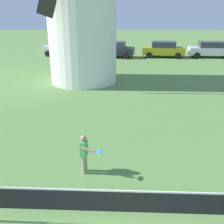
{
  "coord_description": "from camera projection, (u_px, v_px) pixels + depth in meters",
  "views": [
    {
      "loc": [
        -0.2,
        -2.82,
        4.71
      ],
      "look_at": [
        -0.49,
        3.91,
        2.04
      ],
      "focal_mm": 42.33,
      "sensor_mm": 36.0,
      "label": 1
    }
  ],
  "objects": [
    {
      "name": "tennis_net",
      "position": [
        108.0,
        201.0,
        5.89
      ],
      "size": [
        5.9,
        0.06,
        1.1
      ],
      "color": "#238E4C",
      "rests_on": "ground_plane"
    },
    {
      "name": "player_far",
      "position": [
        85.0,
        152.0,
        7.86
      ],
      "size": [
        0.71,
        0.62,
        1.25
      ],
      "color": "#9E937F",
      "rests_on": "ground_plane"
    },
    {
      "name": "parked_car_cream",
      "position": [
        63.0,
        48.0,
        27.55
      ],
      "size": [
        4.36,
        2.44,
        1.56
      ],
      "color": "silver",
      "rests_on": "ground_plane"
    },
    {
      "name": "parked_car_black",
      "position": [
        113.0,
        49.0,
        26.72
      ],
      "size": [
        4.42,
        2.38,
        1.56
      ],
      "color": "#1E232D",
      "rests_on": "ground_plane"
    },
    {
      "name": "parked_car_mustard",
      "position": [
        163.0,
        49.0,
        26.75
      ],
      "size": [
        4.3,
        2.18,
        1.56
      ],
      "color": "#999919",
      "rests_on": "ground_plane"
    },
    {
      "name": "parked_car_silver",
      "position": [
        211.0,
        49.0,
        26.63
      ],
      "size": [
        4.51,
        2.1,
        1.56
      ],
      "color": "silver",
      "rests_on": "ground_plane"
    }
  ]
}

